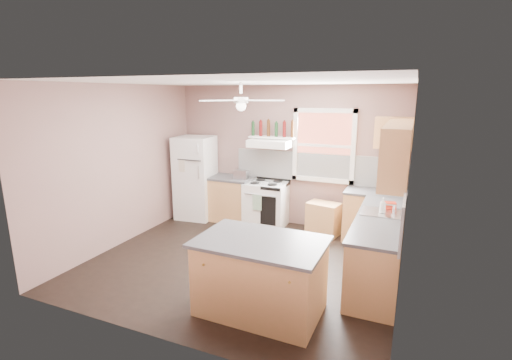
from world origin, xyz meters
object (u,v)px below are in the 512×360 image
at_px(stove, 266,204).
at_px(island, 260,277).
at_px(cart, 323,220).
at_px(refrigerator, 196,178).
at_px(toaster, 241,175).

distance_m(stove, island, 2.97).
relative_size(stove, cart, 1.53).
height_order(refrigerator, cart, refrigerator).
height_order(toaster, cart, toaster).
bearing_deg(island, stove, 111.32).
bearing_deg(refrigerator, stove, -1.72).
bearing_deg(island, cart, 88.53).
xyz_separation_m(refrigerator, island, (2.55, -2.67, -0.42)).
relative_size(refrigerator, cart, 3.00).
relative_size(refrigerator, stove, 1.97).
bearing_deg(refrigerator, cart, -4.86).
bearing_deg(stove, toaster, -174.03).
distance_m(toaster, stove, 0.76).
bearing_deg(cart, island, -80.80).
height_order(stove, island, same).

